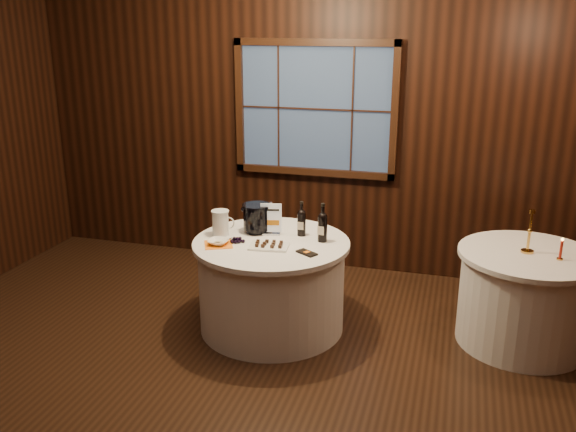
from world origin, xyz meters
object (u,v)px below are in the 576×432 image
(port_bottle_left, at_px, (301,221))
(glass_pitcher, at_px, (221,223))
(port_bottle_right, at_px, (323,225))
(cracker_bowl, at_px, (218,242))
(main_table, at_px, (272,284))
(chocolate_plate, at_px, (269,245))
(brass_candlestick, at_px, (529,237))
(ice_bucket, at_px, (257,218))
(red_candle, at_px, (561,251))
(side_table, at_px, (524,298))
(chocolate_box, at_px, (307,253))
(sign_stand, at_px, (271,224))
(grape_bunch, at_px, (237,241))

(port_bottle_left, distance_m, glass_pitcher, 0.67)
(port_bottle_right, xyz_separation_m, cracker_bowl, (-0.78, -0.31, -0.11))
(main_table, distance_m, chocolate_plate, 0.43)
(port_bottle_right, height_order, chocolate_plate, port_bottle_right)
(port_bottle_left, height_order, brass_candlestick, brass_candlestick)
(ice_bucket, height_order, brass_candlestick, brass_candlestick)
(main_table, height_order, ice_bucket, ice_bucket)
(ice_bucket, height_order, red_candle, ice_bucket)
(side_table, height_order, port_bottle_left, port_bottle_left)
(chocolate_box, distance_m, red_candle, 1.90)
(side_table, xyz_separation_m, ice_bucket, (-2.18, -0.12, 0.51))
(sign_stand, bearing_deg, red_candle, -11.17)
(ice_bucket, bearing_deg, brass_candlestick, 3.38)
(cracker_bowl, bearing_deg, sign_stand, 46.68)
(grape_bunch, relative_size, red_candle, 1.10)
(chocolate_box, bearing_deg, port_bottle_right, 112.56)
(port_bottle_right, height_order, cracker_bowl, port_bottle_right)
(side_table, xyz_separation_m, chocolate_plate, (-1.97, -0.44, 0.40))
(main_table, xyz_separation_m, glass_pitcher, (-0.45, 0.03, 0.49))
(port_bottle_right, height_order, red_candle, port_bottle_right)
(red_candle, bearing_deg, cracker_bowl, -171.09)
(side_table, bearing_deg, sign_stand, -175.98)
(side_table, distance_m, port_bottle_right, 1.69)
(port_bottle_right, bearing_deg, grape_bunch, -149.71)
(ice_bucket, bearing_deg, glass_pitcher, -150.89)
(chocolate_plate, bearing_deg, cracker_bowl, -172.87)
(sign_stand, height_order, chocolate_plate, sign_stand)
(ice_bucket, bearing_deg, chocolate_box, -34.92)
(chocolate_box, bearing_deg, port_bottle_left, 142.65)
(chocolate_plate, height_order, brass_candlestick, brass_candlestick)
(grape_bunch, relative_size, cracker_bowl, 1.18)
(chocolate_plate, relative_size, grape_bunch, 1.73)
(chocolate_box, bearing_deg, chocolate_plate, -156.56)
(ice_bucket, relative_size, red_candle, 1.42)
(side_table, xyz_separation_m, port_bottle_right, (-1.60, -0.19, 0.52))
(side_table, distance_m, ice_bucket, 2.25)
(chocolate_plate, distance_m, glass_pitcher, 0.51)
(ice_bucket, height_order, chocolate_box, ice_bucket)
(sign_stand, xyz_separation_m, chocolate_plate, (0.08, -0.30, -0.08))
(port_bottle_right, height_order, grape_bunch, port_bottle_right)
(glass_pitcher, relative_size, red_candle, 1.23)
(main_table, distance_m, port_bottle_left, 0.58)
(chocolate_plate, xyz_separation_m, grape_bunch, (-0.28, 0.02, 0.00))
(sign_stand, bearing_deg, chocolate_plate, -88.20)
(chocolate_plate, bearing_deg, port_bottle_right, 34.49)
(ice_bucket, height_order, grape_bunch, ice_bucket)
(main_table, distance_m, glass_pitcher, 0.67)
(side_table, height_order, chocolate_box, chocolate_box)
(port_bottle_right, relative_size, cracker_bowl, 1.99)
(main_table, height_order, cracker_bowl, cracker_bowl)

